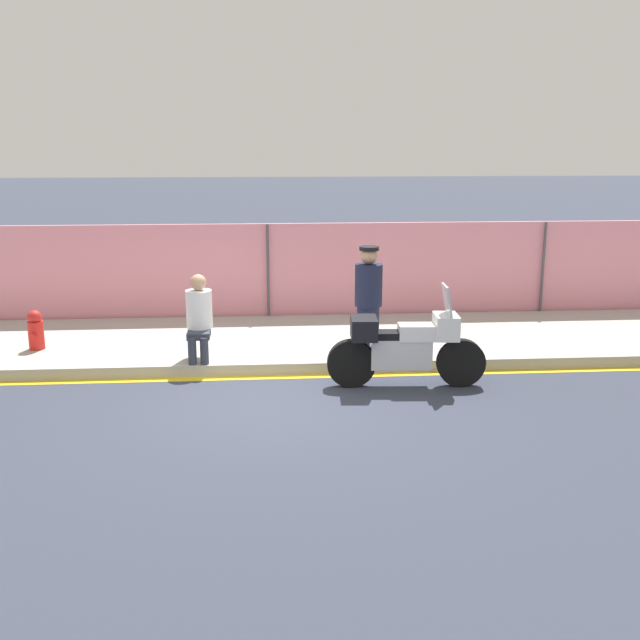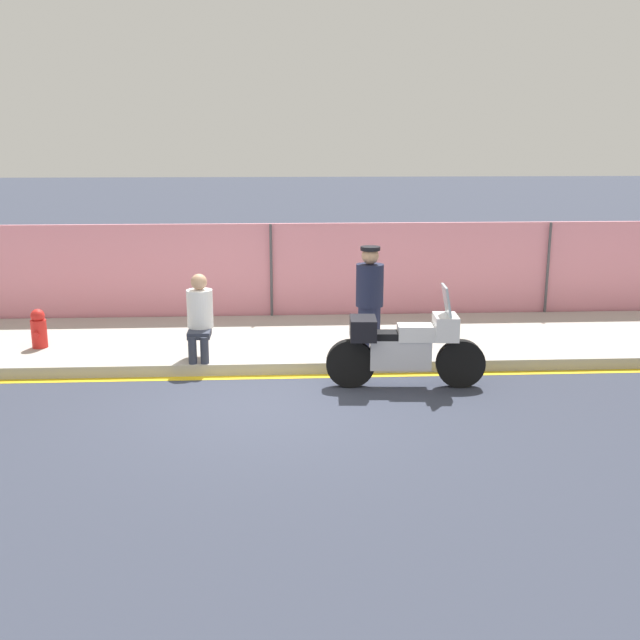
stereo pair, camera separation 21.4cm
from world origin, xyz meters
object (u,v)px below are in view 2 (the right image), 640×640
Objects in this scene: officer_standing at (370,297)px; person_seated_on_curb at (200,312)px; fire_hydrant at (39,329)px; motorcycle at (405,347)px.

person_seated_on_curb is (-2.63, -0.45, -0.11)m from officer_standing.
officer_standing is at bearing -2.52° from fire_hydrant.
officer_standing is at bearing 9.79° from person_seated_on_curb.
officer_standing is 2.58× the size of fire_hydrant.
person_seated_on_curb is 2.75m from fire_hydrant.
motorcycle is 3.15m from person_seated_on_curb.
person_seated_on_curb is at bearing -170.21° from officer_standing.
motorcycle is at bearing -17.42° from fire_hydrant.
fire_hydrant is (-5.58, 1.75, -0.11)m from motorcycle.
officer_standing is 1.26× the size of person_seated_on_curb.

